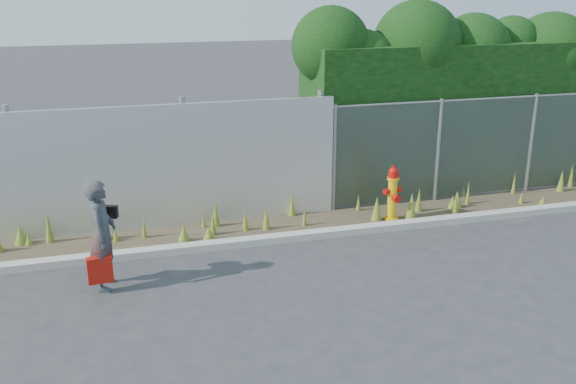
# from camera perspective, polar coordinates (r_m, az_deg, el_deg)

# --- Properties ---
(ground) EXTENTS (80.00, 80.00, 0.00)m
(ground) POSITION_cam_1_polar(r_m,az_deg,el_deg) (9.35, 4.17, -8.26)
(ground) COLOR #353537
(ground) RESTS_ON ground
(curb) EXTENTS (16.00, 0.22, 0.12)m
(curb) POSITION_cam_1_polar(r_m,az_deg,el_deg) (10.88, 0.94, -3.94)
(curb) COLOR #AEA89D
(curb) RESTS_ON ground
(weed_strip) EXTENTS (16.00, 1.30, 0.55)m
(weed_strip) POSITION_cam_1_polar(r_m,az_deg,el_deg) (11.34, -1.93, -2.61)
(weed_strip) COLOR #453827
(weed_strip) RESTS_ON ground
(corrugated_fence) EXTENTS (8.50, 0.21, 2.30)m
(corrugated_fence) POSITION_cam_1_polar(r_m,az_deg,el_deg) (11.28, -16.88, 1.66)
(corrugated_fence) COLOR silver
(corrugated_fence) RESTS_ON ground
(chainlink_fence) EXTENTS (6.50, 0.07, 2.05)m
(chainlink_fence) POSITION_cam_1_polar(r_m,az_deg,el_deg) (13.38, 17.15, 3.85)
(chainlink_fence) COLOR gray
(chainlink_fence) RESTS_ON ground
(hedge) EXTENTS (7.65, 1.81, 3.85)m
(hedge) POSITION_cam_1_polar(r_m,az_deg,el_deg) (14.10, 15.83, 8.93)
(hedge) COLOR black
(hedge) RESTS_ON ground
(fire_hydrant) EXTENTS (0.35, 0.31, 1.04)m
(fire_hydrant) POSITION_cam_1_polar(r_m,az_deg,el_deg) (11.75, 9.27, -0.19)
(fire_hydrant) COLOR #F0B30C
(fire_hydrant) RESTS_ON ground
(woman) EXTENTS (0.48, 0.64, 1.59)m
(woman) POSITION_cam_1_polar(r_m,az_deg,el_deg) (9.34, -16.18, -3.66)
(woman) COLOR #0F5E61
(woman) RESTS_ON ground
(red_tote_bag) EXTENTS (0.34, 0.13, 0.45)m
(red_tote_bag) POSITION_cam_1_polar(r_m,az_deg,el_deg) (9.32, -16.37, -6.63)
(red_tote_bag) COLOR #A21F09
(black_shoulder_bag) EXTENTS (0.24, 0.10, 0.18)m
(black_shoulder_bag) POSITION_cam_1_polar(r_m,az_deg,el_deg) (9.47, -15.62, -1.70)
(black_shoulder_bag) COLOR black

